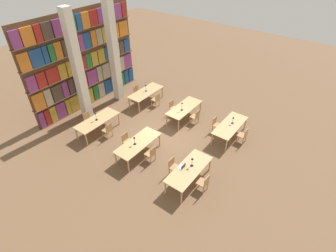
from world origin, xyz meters
name	(u,v)px	position (x,y,z in m)	size (l,w,h in m)	color
ground_plane	(164,134)	(0.00, 0.00, 0.00)	(40.00, 40.00, 0.00)	brown
bookshelf_bank	(85,62)	(-0.01, 5.68, 2.64)	(7.43, 0.35, 5.50)	brown
pillar_left	(78,68)	(-1.28, 4.62, 3.00)	(0.45, 0.45, 6.00)	silver
pillar_center	(114,53)	(1.28, 4.62, 3.00)	(0.45, 0.45, 6.00)	silver
reading_table_0	(189,170)	(-1.92, -2.83, 0.70)	(2.40, 0.96, 0.77)	tan
chair_0	(204,183)	(-1.96, -3.59, 0.47)	(0.42, 0.40, 0.88)	tan
chair_1	(174,166)	(-1.96, -2.07, 0.47)	(0.42, 0.40, 0.88)	tan
desk_lamp_0	(192,161)	(-1.71, -2.83, 1.07)	(0.14, 0.14, 0.45)	black
laptop	(182,167)	(-2.04, -2.55, 0.81)	(0.32, 0.22, 0.21)	silver
reading_table_1	(230,126)	(1.91, -2.84, 0.70)	(2.40, 0.96, 0.77)	tan
chair_2	(243,135)	(1.90, -3.60, 0.47)	(0.42, 0.40, 0.88)	tan
chair_3	(216,124)	(1.90, -2.08, 0.47)	(0.42, 0.40, 0.88)	tan
desk_lamp_1	(233,119)	(2.10, -2.86, 1.03)	(0.14, 0.14, 0.40)	black
reading_table_2	(138,144)	(-1.95, 0.01, 0.70)	(2.40, 0.96, 0.77)	tan
chair_4	(151,154)	(-1.94, -0.75, 0.47)	(0.42, 0.40, 0.88)	tan
chair_5	(127,141)	(-1.94, 0.77, 0.47)	(0.42, 0.40, 0.88)	tan
desk_lamp_2	(134,139)	(-2.12, 0.05, 1.07)	(0.14, 0.14, 0.44)	black
reading_table_3	(184,108)	(1.86, -0.04, 0.70)	(2.40, 0.96, 0.77)	tan
chair_6	(195,116)	(1.85, -0.80, 0.47)	(0.42, 0.40, 0.88)	tan
chair_7	(173,107)	(1.85, 0.73, 0.47)	(0.42, 0.40, 0.88)	tan
desk_lamp_3	(182,105)	(1.54, -0.08, 1.11)	(0.14, 0.14, 0.50)	black
reading_table_4	(97,121)	(-1.88, 2.95, 0.70)	(2.40, 0.96, 0.77)	tan
chair_8	(108,130)	(-1.91, 2.19, 0.47)	(0.42, 0.40, 0.88)	tan
chair_9	(88,120)	(-1.91, 3.71, 0.47)	(0.42, 0.40, 0.88)	tan
desk_lamp_4	(96,115)	(-1.90, 2.97, 1.08)	(0.14, 0.14, 0.46)	black
reading_table_5	(146,93)	(1.91, 2.84, 0.70)	(2.40, 0.96, 0.77)	tan
chair_10	(156,99)	(1.95, 2.08, 0.47)	(0.42, 0.40, 0.88)	tan
chair_11	(137,92)	(1.95, 3.61, 0.47)	(0.42, 0.40, 0.88)	tan
desk_lamp_5	(146,87)	(1.95, 2.88, 1.07)	(0.14, 0.14, 0.45)	black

